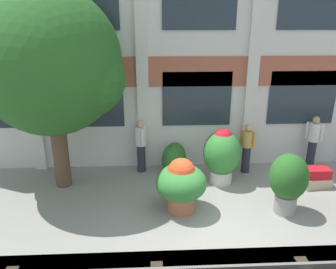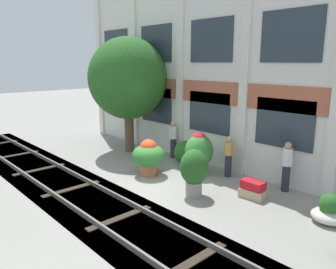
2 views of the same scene
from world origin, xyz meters
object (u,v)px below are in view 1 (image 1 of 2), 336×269
Objects in this scene: potted_plant_ribbed_drum at (181,183)px; resident_near_plants at (141,144)px; potted_plant_square_trough at (315,177)px; potted_plant_stone_basin at (222,153)px; topiary_hedge at (174,159)px; resident_by_doorway at (313,140)px; potted_plant_glazed_jar at (288,180)px; broadleaf_tree at (50,66)px; resident_watching_tracks at (247,147)px.

potted_plant_ribbed_drum is 2.56m from resident_near_plants.
potted_plant_square_trough is 0.51× the size of resident_near_plants.
resident_near_plants is (-2.37, 0.88, -0.02)m from potted_plant_stone_basin.
topiary_hedge reaches higher than potted_plant_square_trough.
resident_by_doorway is at bearing 28.00° from potted_plant_ribbed_drum.
resident_by_doorway is (4.45, 2.37, 0.15)m from potted_plant_ribbed_drum.
potted_plant_glazed_jar is 0.93× the size of resident_near_plants.
potted_plant_square_trough is at bearing 42.84° from potted_plant_glazed_jar.
broadleaf_tree is at bearing 4.70° from resident_near_plants.
potted_plant_glazed_jar is (5.92, -1.73, -2.55)m from broadleaf_tree.
potted_plant_square_trough is 4.18m from topiary_hedge.
resident_watching_tracks reaches higher than potted_plant_ribbed_drum.
potted_plant_ribbed_drum is (3.32, -1.51, -2.67)m from broadleaf_tree.
resident_by_doorway is 1.63× the size of topiary_hedge.
topiary_hedge is at bearing 154.28° from potted_plant_stone_basin.
topiary_hedge is (-4.49, -0.27, -0.43)m from resident_by_doorway.
topiary_hedge is (-2.27, -0.01, -0.34)m from resident_watching_tracks.
resident_by_doorway is 5.51m from resident_near_plants.
topiary_hedge is (1.02, -0.23, -0.41)m from resident_near_plants.
broadleaf_tree is 6.68m from potted_plant_glazed_jar.
resident_near_plants is 1.60× the size of topiary_hedge.
resident_by_doorway is 2.23m from resident_watching_tracks.
resident_by_doorway is (1.85, 2.59, 0.03)m from potted_plant_glazed_jar.
potted_plant_glazed_jar is 4.47m from resident_near_plants.
potted_plant_glazed_jar is 1.00× the size of resident_watching_tracks.
resident_by_doorway is 4.52m from topiary_hedge.
potted_plant_stone_basin is at bearing 47.88° from potted_plant_ribbed_drum.
potted_plant_stone_basin reaches higher than potted_plant_glazed_jar.
topiary_hedge is at bearing -49.49° from resident_watching_tracks.
topiary_hedge is (-1.35, 0.65, -0.43)m from potted_plant_stone_basin.
resident_by_doorway is at bearing 6.28° from broadleaf_tree.
potted_plant_glazed_jar is (1.29, -1.67, -0.04)m from potted_plant_stone_basin.
potted_plant_square_trough is 0.82× the size of topiary_hedge.
potted_plant_square_trough is at bearing -14.17° from topiary_hedge.
potted_plant_ribbed_drum is (-2.61, 0.22, -0.12)m from potted_plant_glazed_jar.
potted_plant_square_trough is at bearing 150.99° from resident_near_plants.
potted_plant_ribbed_drum reaches higher than potted_plant_square_trough.
potted_plant_stone_basin is at bearing 172.16° from potted_plant_square_trough.
broadleaf_tree is 3.49m from resident_near_plants.
broadleaf_tree is 4.52m from potted_plant_ribbed_drum.
potted_plant_square_trough is at bearing 15.08° from potted_plant_ribbed_drum.
broadleaf_tree is 5.27m from potted_plant_stone_basin.
potted_plant_square_trough is at bearing -3.38° from broadleaf_tree.
potted_plant_square_trough is (7.33, -0.43, -3.18)m from broadleaf_tree.
potted_plant_ribbed_drum is at bearing -27.07° from resident_by_doorway.
potted_plant_glazed_jar is 3.54m from topiary_hedge.
potted_plant_square_trough is 1.51m from resident_by_doorway.
resident_watching_tracks is at bearing 99.03° from potted_plant_glazed_jar.
broadleaf_tree is 8.00m from potted_plant_square_trough.
potted_plant_stone_basin is 1.06× the size of resident_watching_tracks.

